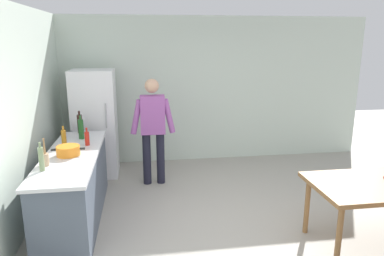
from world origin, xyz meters
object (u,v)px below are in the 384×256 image
cooking_pot (68,151)px  bottle_vinegar_tall (41,159)px  utensil_jar (44,159)px  dining_table (375,189)px  bottle_wine_green (81,129)px  refrigerator (95,124)px  bottle_wine_dark (80,124)px  bottle_oil_amber (64,138)px  person (153,125)px  bottle_sauce_red (87,138)px

cooking_pot → bottle_vinegar_tall: (-0.18, -0.50, 0.08)m
cooking_pot → utensil_jar: 0.39m
dining_table → bottle_wine_green: bottle_wine_green is taller
bottle_vinegar_tall → bottle_wine_green: 1.27m
bottle_wine_green → refrigerator: bearing=85.1°
bottle_wine_green → utensil_jar: bearing=-102.5°
refrigerator → dining_table: (3.30, -2.70, -0.23)m
bottle_vinegar_tall → bottle_wine_dark: (0.16, 1.59, 0.01)m
refrigerator → bottle_wine_dark: size_ratio=5.29×
utensil_jar → bottle_oil_amber: bearing=84.1°
cooking_pot → utensil_jar: size_ratio=1.25×
utensil_jar → dining_table: bearing=-10.5°
utensil_jar → bottle_wine_dark: 1.45m
bottle_vinegar_tall → person: bearing=52.5°
bottle_vinegar_tall → utensil_jar: bearing=96.2°
utensil_jar → bottle_wine_dark: bearing=83.1°
person → utensil_jar: 1.95m
dining_table → bottle_wine_dark: bottle_wine_dark is taller
refrigerator → bottle_wine_green: refrigerator is taller
refrigerator → person: size_ratio=1.06×
refrigerator → bottle_sauce_red: (0.05, -1.28, 0.10)m
bottle_vinegar_tall → bottle_wine_green: size_ratio=0.94×
refrigerator → cooking_pot: (-0.12, -1.69, 0.06)m
cooking_pot → dining_table: bearing=-16.5°
utensil_jar → bottle_sauce_red: size_ratio=1.33×
cooking_pot → person: bearing=46.5°
bottle_wine_green → bottle_wine_dark: (-0.07, 0.34, 0.00)m
bottle_oil_amber → bottle_wine_dark: bearing=82.0°
bottle_wine_dark → person: bearing=2.2°
bottle_vinegar_tall → bottle_wine_green: bottle_wine_green is taller
bottle_vinegar_tall → bottle_sauce_red: (0.35, 0.91, -0.04)m
person → bottle_sauce_red: size_ratio=7.08×
person → dining_table: 3.20m
person → bottle_oil_amber: size_ratio=6.07×
bottle_sauce_red → bottle_oil_amber: (-0.29, -0.02, 0.02)m
bottle_vinegar_tall → bottle_sauce_red: 0.98m
person → bottle_vinegar_tall: person is taller
bottle_wine_green → bottle_wine_dark: bearing=101.4°
dining_table → bottle_wine_green: (-3.38, 1.77, 0.37)m
dining_table → person: bearing=137.6°
refrigerator → utensil_jar: bearing=-99.0°
refrigerator → bottle_oil_amber: bearing=-100.8°
bottle_vinegar_tall → bottle_wine_dark: 1.60m
bottle_wine_dark → utensil_jar: bearing=-96.9°
bottle_wine_dark → refrigerator: bearing=76.0°
bottle_wine_green → bottle_wine_dark: 0.35m
utensil_jar → bottle_oil_amber: utensil_jar is taller
bottle_vinegar_tall → dining_table: bearing=-8.1°
person → bottle_wine_green: bearing=-159.7°
person → bottle_wine_green: (-1.03, -0.38, 0.07)m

